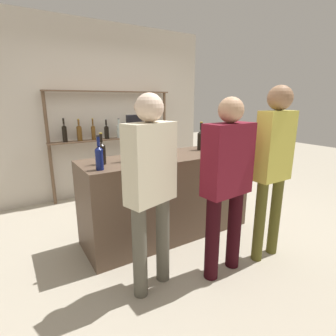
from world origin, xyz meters
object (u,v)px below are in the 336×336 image
at_px(counter_bottle_2, 201,139).
at_px(cork_jar, 220,144).
at_px(ice_bucket, 146,153).
at_px(counter_bottle_4, 99,157).
at_px(customer_right, 274,159).
at_px(counter_bottle_3, 102,152).
at_px(counter_bottle_0, 228,142).
at_px(customer_left, 151,181).
at_px(customer_center, 227,177).
at_px(counter_bottle_1, 129,148).
at_px(server_behind_counter, 142,146).

height_order(counter_bottle_2, cork_jar, counter_bottle_2).
distance_m(counter_bottle_2, ice_bucket, 0.92).
relative_size(counter_bottle_4, customer_right, 0.18).
relative_size(counter_bottle_3, customer_right, 0.18).
distance_m(counter_bottle_0, counter_bottle_2, 0.34).
relative_size(counter_bottle_3, customer_left, 0.19).
bearing_deg(customer_right, counter_bottle_3, 54.90).
bearing_deg(customer_left, counter_bottle_0, -84.55).
xyz_separation_m(counter_bottle_2, counter_bottle_3, (-1.31, -0.08, -0.02)).
bearing_deg(customer_center, counter_bottle_0, -48.95).
xyz_separation_m(counter_bottle_2, cork_jar, (0.20, -0.13, -0.05)).
height_order(counter_bottle_3, counter_bottle_4, counter_bottle_4).
distance_m(counter_bottle_1, server_behind_counter, 1.21).
bearing_deg(customer_center, customer_right, -99.06).
bearing_deg(customer_right, ice_bucket, 49.31).
bearing_deg(customer_right, customer_left, 79.74).
bearing_deg(ice_bucket, counter_bottle_3, 161.37).
bearing_deg(counter_bottle_4, counter_bottle_2, 11.48).
bearing_deg(counter_bottle_1, cork_jar, -0.95).
bearing_deg(counter_bottle_3, counter_bottle_0, -7.80).
bearing_deg(counter_bottle_1, customer_left, -100.45).
bearing_deg(counter_bottle_2, customer_center, -116.86).
relative_size(counter_bottle_2, counter_bottle_4, 1.12).
bearing_deg(counter_bottle_0, customer_center, -134.58).
height_order(counter_bottle_3, cork_jar, counter_bottle_3).
distance_m(cork_jar, customer_right, 0.91).
height_order(counter_bottle_1, counter_bottle_4, counter_bottle_1).
height_order(counter_bottle_0, customer_right, customer_right).
distance_m(cork_jar, server_behind_counter, 1.19).
height_order(counter_bottle_0, counter_bottle_3, counter_bottle_0).
xyz_separation_m(customer_center, server_behind_counter, (0.11, 1.88, -0.01)).
distance_m(ice_bucket, customer_left, 0.66).
relative_size(counter_bottle_0, counter_bottle_2, 0.94).
height_order(counter_bottle_2, customer_center, customer_center).
height_order(customer_left, server_behind_counter, customer_left).
bearing_deg(ice_bucket, customer_center, -62.65).
bearing_deg(server_behind_counter, customer_left, -8.86).
xyz_separation_m(counter_bottle_3, customer_right, (1.37, -0.95, -0.05)).
height_order(customer_right, server_behind_counter, customer_right).
bearing_deg(customer_right, server_behind_counter, 12.72).
relative_size(customer_right, server_behind_counter, 1.08).
bearing_deg(counter_bottle_4, cork_jar, 5.39).
height_order(counter_bottle_2, server_behind_counter, server_behind_counter).
xyz_separation_m(counter_bottle_4, customer_left, (0.24, -0.53, -0.12)).
distance_m(counter_bottle_4, customer_center, 1.15).
relative_size(counter_bottle_1, customer_right, 0.21).
distance_m(counter_bottle_2, customer_right, 1.04).
relative_size(counter_bottle_0, customer_center, 0.21).
bearing_deg(server_behind_counter, counter_bottle_1, -17.24).
bearing_deg(ice_bucket, counter_bottle_4, -172.84).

